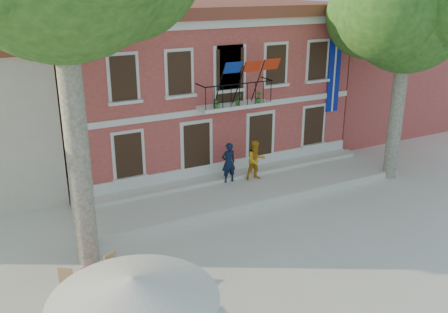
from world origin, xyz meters
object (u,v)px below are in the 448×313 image
(pedestrian_navy, at_px, (229,163))
(cafe_table_0, at_px, (95,283))
(plane_tree_east, at_px, (408,14))
(pedestrian_orange, at_px, (256,160))
(patio_umbrella, at_px, (133,289))

(pedestrian_navy, distance_m, cafe_table_0, 8.75)
(plane_tree_east, height_order, pedestrian_navy, plane_tree_east)
(pedestrian_navy, xyz_separation_m, cafe_table_0, (-7.07, -5.09, -0.75))
(pedestrian_navy, relative_size, pedestrian_orange, 1.00)
(patio_umbrella, distance_m, cafe_table_0, 4.19)
(plane_tree_east, distance_m, cafe_table_0, 15.96)
(pedestrian_navy, xyz_separation_m, pedestrian_orange, (1.18, -0.30, -0.00))
(plane_tree_east, xyz_separation_m, pedestrian_orange, (-5.94, 2.00, -6.00))
(patio_umbrella, relative_size, cafe_table_0, 1.96)
(patio_umbrella, xyz_separation_m, pedestrian_orange, (8.20, 8.48, -1.26))
(pedestrian_orange, xyz_separation_m, cafe_table_0, (-8.25, -4.80, -0.75))
(pedestrian_orange, relative_size, cafe_table_0, 0.94)
(plane_tree_east, distance_m, patio_umbrella, 16.26)
(patio_umbrella, height_order, pedestrian_navy, patio_umbrella)
(patio_umbrella, xyz_separation_m, pedestrian_navy, (7.02, 8.78, -1.26))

